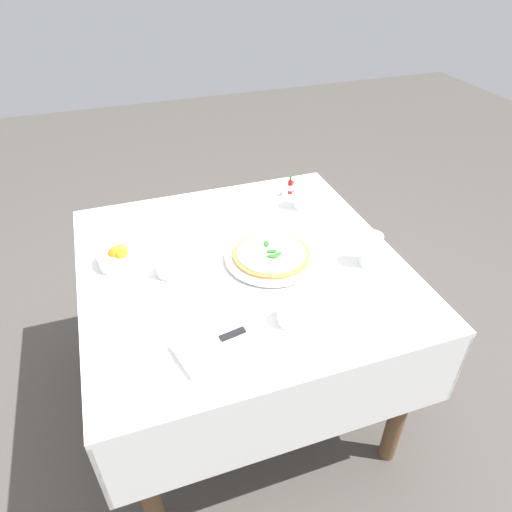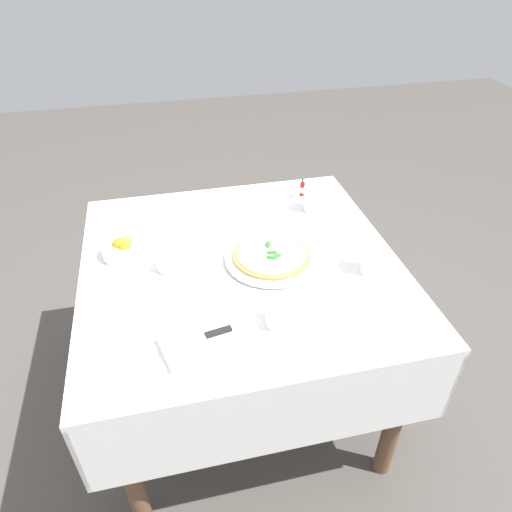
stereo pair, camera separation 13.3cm
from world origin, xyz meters
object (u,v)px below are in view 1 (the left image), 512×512
pizza_plate (271,257)px  napkin_folded (217,344)px  dinner_knife (216,341)px  salt_shaker (285,190)px  citrus_bowl (120,257)px  pepper_shaker (295,186)px  hot_sauce_bottle (290,186)px  water_glass_far_left (370,251)px  coffee_cup_right_edge (290,316)px  coffee_cup_left_edge (168,269)px  pizza (271,254)px  water_glass_back_corner (303,197)px

pizza_plate → napkin_folded: 0.42m
dinner_knife → salt_shaker: salt_shaker is taller
citrus_bowl → pepper_shaker: 0.80m
citrus_bowl → pepper_shaker: bearing=-159.9°
pepper_shaker → dinner_knife: bearing=53.7°
pizza_plate → hot_sauce_bottle: hot_sauce_bottle is taller
water_glass_far_left → hot_sauce_bottle: bearing=-83.1°
coffee_cup_right_edge → hot_sauce_bottle: hot_sauce_bottle is taller
coffee_cup_left_edge → hot_sauce_bottle: 0.70m
coffee_cup_left_edge → coffee_cup_right_edge: (-0.29, 0.33, -0.00)m
pizza → water_glass_back_corner: size_ratio=2.56×
pepper_shaker → hot_sauce_bottle: bearing=19.7°
water_glass_far_left → pepper_shaker: water_glass_far_left is taller
water_glass_far_left → napkin_folded: 0.61m
water_glass_back_corner → dinner_knife: size_ratio=0.52×
dinner_knife → pizza: bearing=-141.5°
pizza → salt_shaker: size_ratio=4.64×
pepper_shaker → pizza: bearing=57.8°
coffee_cup_left_edge → hot_sauce_bottle: hot_sauce_bottle is taller
pizza_plate → water_glass_back_corner: size_ratio=3.09×
citrus_bowl → salt_shaker: 0.74m
water_glass_back_corner → water_glass_far_left: size_ratio=0.89×
coffee_cup_right_edge → salt_shaker: 0.75m
dinner_knife → napkin_folded: bearing=180.0°
dinner_knife → citrus_bowl: bearing=-77.1°
water_glass_back_corner → pizza_plate: bearing=50.2°
dinner_knife → water_glass_far_left: bearing=-171.9°
coffee_cup_left_edge → water_glass_far_left: 0.66m
coffee_cup_right_edge → dinner_knife: (0.22, 0.02, -0.00)m
water_glass_back_corner → napkin_folded: (0.52, 0.61, -0.04)m
hot_sauce_bottle → pepper_shaker: bearing=-160.3°
water_glass_far_left → coffee_cup_right_edge: bearing=26.1°
hot_sauce_bottle → pepper_shaker: hot_sauce_bottle is taller
water_glass_far_left → napkin_folded: (0.58, 0.20, -0.04)m
citrus_bowl → hot_sauce_bottle: (-0.72, -0.26, 0.01)m
hot_sauce_bottle → pepper_shaker: size_ratio=1.48×
pizza → coffee_cup_left_edge: bearing=-4.3°
pizza_plate → water_glass_back_corner: water_glass_back_corner is taller
water_glass_far_left → dinner_knife: size_ratio=0.59×
dinner_knife → hot_sauce_bottle: 0.89m
coffee_cup_left_edge → napkin_folded: size_ratio=0.54×
water_glass_far_left → dinner_knife: (0.58, 0.20, -0.03)m
pizza_plate → coffee_cup_left_edge: (0.34, -0.03, 0.02)m
hot_sauce_bottle → coffee_cup_right_edge: bearing=67.6°
pizza_plate → hot_sauce_bottle: size_ratio=3.80×
pizza_plate → water_glass_back_corner: (-0.24, -0.29, 0.03)m
citrus_bowl → pepper_shaker: size_ratio=2.67×
napkin_folded → salt_shaker: (-0.49, -0.72, 0.02)m
coffee_cup_left_edge → citrus_bowl: (0.14, -0.12, -0.00)m
napkin_folded → citrus_bowl: 0.51m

